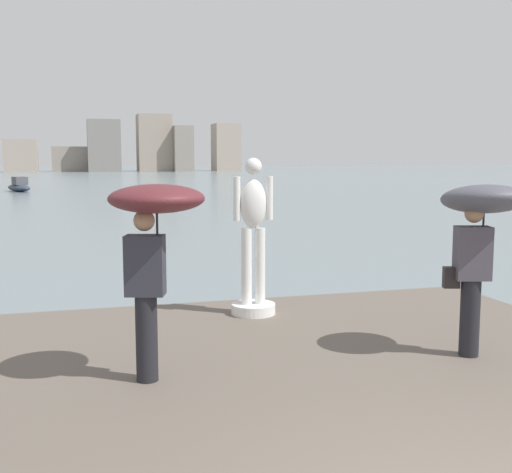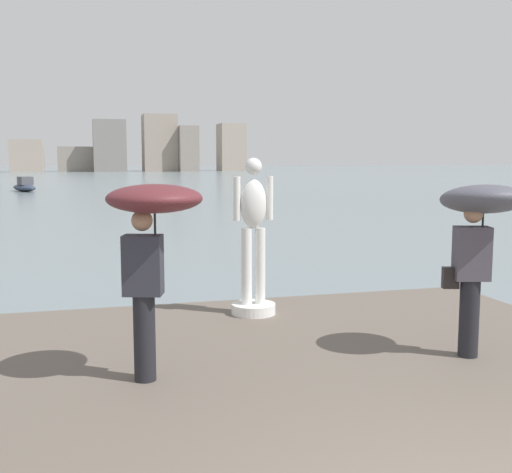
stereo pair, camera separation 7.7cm
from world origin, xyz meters
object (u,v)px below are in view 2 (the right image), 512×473
(statue_white_figure, at_px, (253,247))
(onlooker_left, at_px, (151,226))
(onlooker_right, at_px, (480,221))
(boat_mid, at_px, (25,186))

(statue_white_figure, distance_m, onlooker_left, 2.96)
(statue_white_figure, relative_size, onlooker_right, 1.13)
(onlooker_right, bearing_deg, onlooker_left, 177.28)
(statue_white_figure, relative_size, onlooker_left, 1.13)
(statue_white_figure, bearing_deg, boat_mid, 98.71)
(onlooker_left, height_order, boat_mid, onlooker_left)
(onlooker_right, bearing_deg, statue_white_figure, 127.19)
(statue_white_figure, distance_m, onlooker_right, 3.24)
(onlooker_left, relative_size, onlooker_right, 1.00)
(onlooker_right, bearing_deg, boat_mid, 100.48)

